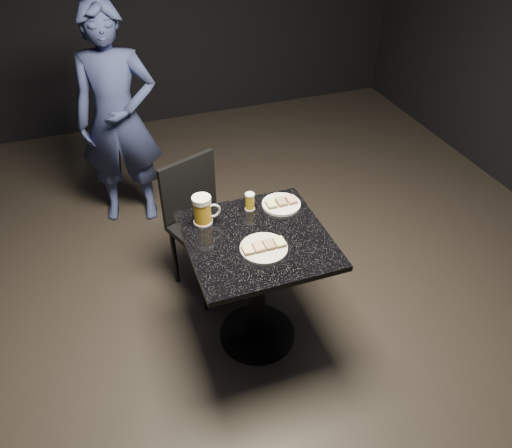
# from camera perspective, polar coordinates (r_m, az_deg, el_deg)

# --- Properties ---
(floor) EXTENTS (6.00, 6.00, 0.00)m
(floor) POSITION_cam_1_polar(r_m,az_deg,el_deg) (3.03, 0.13, -12.54)
(floor) COLOR black
(floor) RESTS_ON ground
(room_shell) EXTENTS (6.00, 6.00, 6.00)m
(room_shell) POSITION_cam_1_polar(r_m,az_deg,el_deg) (1.98, 0.21, 23.55)
(room_shell) COLOR black
(room_shell) RESTS_ON ground
(plate_large) EXTENTS (0.23, 0.23, 0.01)m
(plate_large) POSITION_cam_1_polar(r_m,az_deg,el_deg) (2.42, 0.90, -2.80)
(plate_large) COLOR silver
(plate_large) RESTS_ON table
(plate_small) EXTENTS (0.21, 0.21, 0.01)m
(plate_small) POSITION_cam_1_polar(r_m,az_deg,el_deg) (2.71, 2.90, 2.25)
(plate_small) COLOR white
(plate_small) RESTS_ON table
(patron) EXTENTS (0.65, 0.50, 1.58)m
(patron) POSITION_cam_1_polar(r_m,az_deg,el_deg) (3.63, -15.52, 11.36)
(patron) COLOR navy
(patron) RESTS_ON floor
(table) EXTENTS (0.70, 0.70, 0.75)m
(table) POSITION_cam_1_polar(r_m,az_deg,el_deg) (2.65, 0.15, -5.56)
(table) COLOR black
(table) RESTS_ON floor
(beer_mug) EXTENTS (0.14, 0.10, 0.16)m
(beer_mug) POSITION_cam_1_polar(r_m,az_deg,el_deg) (2.56, -6.09, 1.61)
(beer_mug) COLOR silver
(beer_mug) RESTS_ON table
(beer_tumbler) EXTENTS (0.05, 0.05, 0.10)m
(beer_tumbler) POSITION_cam_1_polar(r_m,az_deg,el_deg) (2.65, -0.71, 2.59)
(beer_tumbler) COLOR silver
(beer_tumbler) RESTS_ON table
(chair) EXTENTS (0.50, 0.50, 0.86)m
(chair) POSITION_cam_1_polar(r_m,az_deg,el_deg) (3.05, -6.27, 0.64)
(chair) COLOR black
(chair) RESTS_ON floor
(canapes_on_plate_large) EXTENTS (0.21, 0.07, 0.02)m
(canapes_on_plate_large) POSITION_cam_1_polar(r_m,az_deg,el_deg) (2.41, 0.90, -2.51)
(canapes_on_plate_large) COLOR #4C3521
(canapes_on_plate_large) RESTS_ON plate_large
(canapes_on_plate_small) EXTENTS (0.17, 0.07, 0.02)m
(canapes_on_plate_small) POSITION_cam_1_polar(r_m,az_deg,el_deg) (2.70, 2.92, 2.54)
(canapes_on_plate_small) COLOR #4C3521
(canapes_on_plate_small) RESTS_ON plate_small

